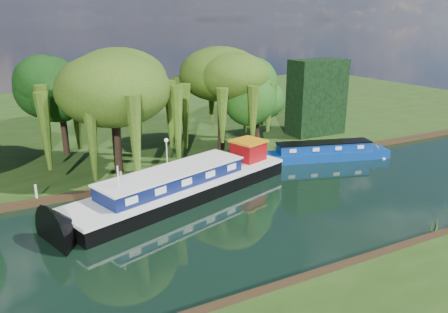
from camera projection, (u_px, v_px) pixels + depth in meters
ground at (218, 222)px, 28.06m from camera, size 120.00×120.00×0.00m
far_bank at (101, 118)px, 56.78m from camera, size 120.00×52.00×0.45m
dutch_barge at (186, 184)px, 31.88m from camera, size 18.51×9.51×3.83m
narrowboat at (323, 153)px, 40.44m from camera, size 12.53×5.53×1.82m
white_cruiser at (377, 157)px, 41.45m from camera, size 2.84×2.58×1.29m
willow_left at (113, 89)px, 33.91m from camera, size 7.86×7.86×9.42m
willow_right at (221, 83)px, 40.67m from camera, size 7.14×7.14×8.70m
tree_far_mid at (60, 93)px, 39.12m from camera, size 5.08×5.08×8.31m
tree_far_right at (258, 96)px, 41.23m from camera, size 4.54×4.54×7.43m
conifer_hedge at (317, 97)px, 46.94m from camera, size 6.00×3.00×8.00m
lamppost at (166, 145)px, 36.45m from camera, size 0.36×0.36×2.56m
mooring_posts at (165, 171)px, 34.67m from camera, size 19.16×0.16×1.00m
reeds_near at (387, 241)px, 24.51m from camera, size 33.70×1.50×1.10m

